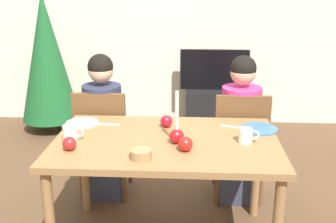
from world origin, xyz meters
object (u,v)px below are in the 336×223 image
at_px(chair_left, 103,138).
at_px(tv_stand, 213,109).
at_px(plate_right, 259,129).
at_px(mug_left, 70,133).
at_px(apple_by_right_mug, 166,121).
at_px(apple_near_candle, 185,144).
at_px(mug_right, 246,135).
at_px(candle_centerpiece, 177,133).
at_px(dining_table, 166,152).
at_px(person_left_child, 104,129).
at_px(chair_right, 240,141).
at_px(tv, 214,70).
at_px(bowl_walnuts, 141,154).
at_px(person_right_child, 240,132).
at_px(christmas_tree, 47,57).
at_px(apple_by_left_plate, 69,144).
at_px(plate_left, 82,123).

bearing_deg(chair_left, tv_stand, 60.75).
xyz_separation_m(plate_right, mug_left, (-1.20, -0.26, 0.04)).
bearing_deg(apple_by_right_mug, apple_near_candle, -71.38).
bearing_deg(apple_near_candle, mug_right, 22.66).
height_order(tv_stand, candle_centerpiece, candle_centerpiece).
relative_size(dining_table, tv_stand, 2.19).
distance_m(chair_left, plate_right, 1.23).
bearing_deg(tv_stand, dining_table, -100.12).
height_order(mug_left, mug_right, mug_left).
bearing_deg(person_left_child, chair_left, -90.00).
relative_size(chair_right, candle_centerpiece, 2.75).
distance_m(tv_stand, tv, 0.47).
relative_size(bowl_walnuts, apple_near_candle, 1.40).
bearing_deg(apple_near_candle, candle_centerpiece, 114.99).
height_order(dining_table, mug_left, mug_left).
relative_size(person_right_child, tv, 1.48).
relative_size(tv, christmas_tree, 0.48).
relative_size(chair_right, person_left_child, 0.77).
xyz_separation_m(person_left_child, person_right_child, (1.07, 0.00, 0.00)).
bearing_deg(apple_by_left_plate, bowl_walnuts, -12.14).
bearing_deg(person_right_child, apple_by_left_plate, -142.27).
xyz_separation_m(christmas_tree, bowl_walnuts, (1.36, -2.44, -0.08)).
bearing_deg(person_left_child, candle_centerpiece, -48.92).
bearing_deg(dining_table, chair_right, 48.74).
bearing_deg(person_left_child, plate_right, -20.40).
height_order(tv_stand, apple_by_left_plate, apple_by_left_plate).
distance_m(christmas_tree, apple_by_left_plate, 2.52).
height_order(plate_left, bowl_walnuts, bowl_walnuts).
distance_m(person_left_child, apple_by_right_mug, 0.70).
xyz_separation_m(tv_stand, apple_near_candle, (-0.29, -2.47, 0.55)).
relative_size(mug_right, apple_near_candle, 1.45).
height_order(person_left_child, tv_stand, person_left_child).
height_order(dining_table, chair_right, chair_right).
bearing_deg(tv_stand, christmas_tree, -175.31).
relative_size(christmas_tree, apple_by_right_mug, 20.27).
relative_size(chair_right, plate_left, 3.98).
relative_size(person_right_child, apple_near_candle, 13.46).
bearing_deg(christmas_tree, mug_right, -47.61).
bearing_deg(chair_right, apple_by_right_mug, -145.40).
distance_m(person_right_child, plate_right, 0.47).
xyz_separation_m(plate_right, mug_right, (-0.12, -0.24, 0.04)).
xyz_separation_m(chair_left, tv, (0.95, 1.69, 0.20)).
bearing_deg(mug_left, bowl_walnuts, -27.87).
xyz_separation_m(plate_left, mug_left, (0.01, -0.30, 0.04)).
height_order(person_right_child, tv, person_right_child).
bearing_deg(bowl_walnuts, tv_stand, 78.40).
bearing_deg(apple_near_candle, mug_left, 169.81).
xyz_separation_m(chair_left, bowl_walnuts, (0.42, -0.90, 0.26)).
bearing_deg(person_left_child, bowl_walnuts, -65.98).
height_order(candle_centerpiece, plate_right, candle_centerpiece).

